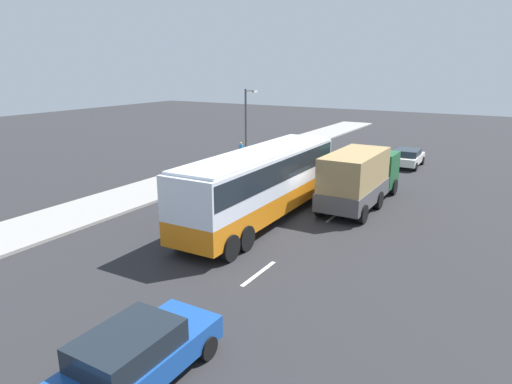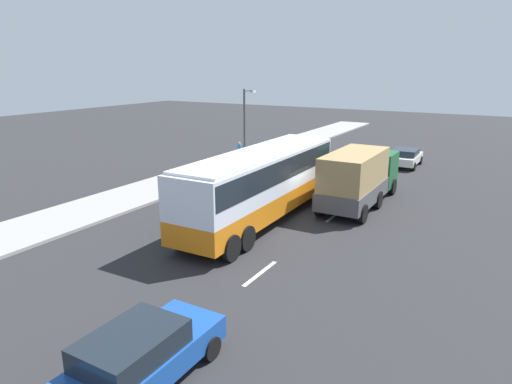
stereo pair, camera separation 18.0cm
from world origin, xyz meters
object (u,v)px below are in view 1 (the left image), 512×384
car_white_minivan (407,157)px  pedestrian_near_curb (241,150)px  car_blue_saloon (137,355)px  street_lamp (247,121)px  coach_bus (261,178)px  car_silver_hatch (346,163)px  cargo_truck (360,176)px

car_white_minivan → pedestrian_near_curb: bearing=113.2°
car_blue_saloon → street_lamp: 25.26m
coach_bus → car_silver_hatch: 12.10m
cargo_truck → car_white_minivan: size_ratio=1.93×
coach_bus → cargo_truck: bearing=-34.0°
coach_bus → car_silver_hatch: bearing=-1.2°
cargo_truck → car_white_minivan: cargo_truck is taller
cargo_truck → pedestrian_near_curb: size_ratio=5.11×
pedestrian_near_curb → street_lamp: street_lamp is taller
coach_bus → street_lamp: street_lamp is taller
street_lamp → car_silver_hatch: bearing=-80.0°
street_lamp → car_white_minivan: bearing=-60.2°
pedestrian_near_curb → coach_bus: bearing=3.6°
car_white_minivan → street_lamp: street_lamp is taller
car_blue_saloon → car_silver_hatch: bearing=7.8°
coach_bus → cargo_truck: (5.07, -3.33, -0.54)m
car_blue_saloon → car_white_minivan: (28.82, 0.09, -0.08)m
cargo_truck → car_silver_hatch: 7.71m
cargo_truck → street_lamp: size_ratio=1.36×
car_silver_hatch → street_lamp: 8.09m
cargo_truck → car_silver_hatch: size_ratio=1.72×
pedestrian_near_curb → car_blue_saloon: bearing=-5.9°
car_white_minivan → street_lamp: size_ratio=0.71×
car_white_minivan → pedestrian_near_curb: (-5.27, 11.88, 0.28)m
car_silver_hatch → street_lamp: street_lamp is taller
coach_bus → car_white_minivan: 17.24m
street_lamp → car_blue_saloon: bearing=-154.5°
pedestrian_near_curb → cargo_truck: bearing=28.4°
pedestrian_near_curb → car_silver_hatch: bearing=60.0°
cargo_truck → car_white_minivan: (11.78, -0.00, -0.94)m
car_blue_saloon → car_white_minivan: bearing=0.1°
cargo_truck → pedestrian_near_curb: 13.56m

